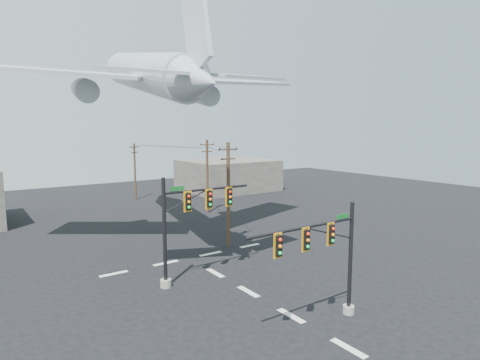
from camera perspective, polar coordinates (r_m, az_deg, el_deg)
ground at (r=23.48m, az=7.29°, el=-18.61°), size 120.00×120.00×0.00m
lane_markings at (r=27.30m, az=-0.51°, el=-14.69°), size 14.00×21.20×0.01m
signal_mast_near at (r=21.67m, az=12.43°, el=-10.63°), size 7.42×0.70×6.33m
signal_mast_far at (r=26.81m, az=-7.47°, el=-6.07°), size 6.83×0.79×7.19m
utility_pole_a at (r=34.46m, az=-1.67°, el=-1.83°), size 1.82×0.30×9.08m
utility_pole_b at (r=48.56m, az=-4.67°, el=0.72°), size 1.78×0.49×8.88m
utility_pole_c at (r=59.65m, az=-14.71°, el=1.36°), size 1.59×0.70×8.11m
power_lines at (r=47.35m, az=-7.35°, el=4.71°), size 7.28×27.27×0.49m
airliner at (r=38.09m, az=-13.06°, el=14.55°), size 29.66×31.43×8.30m
building_right at (r=66.80m, az=-1.77°, el=0.72°), size 14.00×12.00×5.00m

